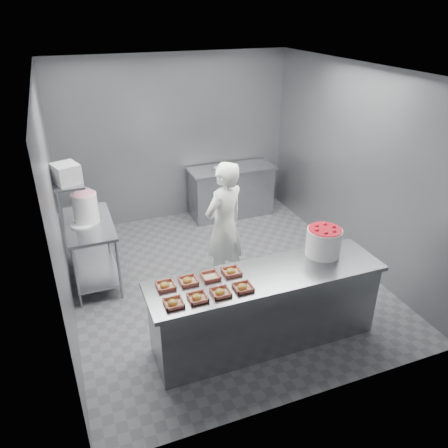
{
  "coord_description": "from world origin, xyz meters",
  "views": [
    {
      "loc": [
        -1.83,
        -4.81,
        3.47
      ],
      "look_at": [
        -0.05,
        -0.2,
        0.96
      ],
      "focal_mm": 35.0,
      "sensor_mm": 36.0,
      "label": 1
    }
  ],
  "objects_px": {
    "prep_table": "(92,243)",
    "appliance": "(66,173)",
    "back_counter": "(231,191)",
    "tray_7": "(231,271)",
    "strawberry_tub": "(324,241)",
    "glaze_bucket": "(85,207)",
    "worker": "(224,226)",
    "service_counter": "(265,308)",
    "tray_3": "(243,287)",
    "tray_5": "(188,281)",
    "tray_2": "(221,292)",
    "tray_0": "(173,303)",
    "tray_4": "(165,286)",
    "tray_1": "(197,298)",
    "tray_6": "(210,276)"
  },
  "relations": [
    {
      "from": "prep_table",
      "to": "appliance",
      "type": "bearing_deg",
      "value": -128.14
    },
    {
      "from": "back_counter",
      "to": "tray_7",
      "type": "relative_size",
      "value": 8.01
    },
    {
      "from": "strawberry_tub",
      "to": "glaze_bucket",
      "type": "bearing_deg",
      "value": 143.25
    },
    {
      "from": "worker",
      "to": "service_counter",
      "type": "bearing_deg",
      "value": 65.44
    },
    {
      "from": "back_counter",
      "to": "tray_3",
      "type": "height_order",
      "value": "tray_3"
    },
    {
      "from": "tray_7",
      "to": "worker",
      "type": "bearing_deg",
      "value": 72.72
    },
    {
      "from": "tray_3",
      "to": "tray_5",
      "type": "distance_m",
      "value": 0.57
    },
    {
      "from": "prep_table",
      "to": "tray_5",
      "type": "bearing_deg",
      "value": -65.43
    },
    {
      "from": "prep_table",
      "to": "worker",
      "type": "height_order",
      "value": "worker"
    },
    {
      "from": "prep_table",
      "to": "tray_7",
      "type": "distance_m",
      "value": 2.24
    },
    {
      "from": "tray_3",
      "to": "tray_2",
      "type": "bearing_deg",
      "value": 180.0
    },
    {
      "from": "tray_0",
      "to": "strawberry_tub",
      "type": "distance_m",
      "value": 1.87
    },
    {
      "from": "tray_0",
      "to": "tray_4",
      "type": "bearing_deg",
      "value": 90.0
    },
    {
      "from": "back_counter",
      "to": "tray_0",
      "type": "bearing_deg",
      "value": -120.04
    },
    {
      "from": "tray_1",
      "to": "glaze_bucket",
      "type": "xyz_separation_m",
      "value": [
        -0.83,
        2.12,
        0.19
      ]
    },
    {
      "from": "tray_3",
      "to": "tray_6",
      "type": "relative_size",
      "value": 1.0
    },
    {
      "from": "tray_2",
      "to": "tray_4",
      "type": "xyz_separation_m",
      "value": [
        -0.48,
        0.31,
        0.0
      ]
    },
    {
      "from": "tray_1",
      "to": "tray_3",
      "type": "relative_size",
      "value": 1.0
    },
    {
      "from": "tray_6",
      "to": "appliance",
      "type": "distance_m",
      "value": 2.14
    },
    {
      "from": "tray_2",
      "to": "glaze_bucket",
      "type": "bearing_deg",
      "value": 116.76
    },
    {
      "from": "prep_table",
      "to": "tray_5",
      "type": "distance_m",
      "value": 2.0
    },
    {
      "from": "tray_0",
      "to": "tray_3",
      "type": "height_order",
      "value": "same"
    },
    {
      "from": "tray_4",
      "to": "tray_6",
      "type": "xyz_separation_m",
      "value": [
        0.48,
        0.0,
        -0.0
      ]
    },
    {
      "from": "tray_1",
      "to": "appliance",
      "type": "height_order",
      "value": "appliance"
    },
    {
      "from": "prep_table",
      "to": "tray_7",
      "type": "xyz_separation_m",
      "value": [
        1.3,
        -1.8,
        0.33
      ]
    },
    {
      "from": "prep_table",
      "to": "strawberry_tub",
      "type": "relative_size",
      "value": 3.04
    },
    {
      "from": "service_counter",
      "to": "tray_4",
      "type": "relative_size",
      "value": 13.88
    },
    {
      "from": "back_counter",
      "to": "appliance",
      "type": "bearing_deg",
      "value": -150.86
    },
    {
      "from": "prep_table",
      "to": "glaze_bucket",
      "type": "height_order",
      "value": "glaze_bucket"
    },
    {
      "from": "service_counter",
      "to": "tray_1",
      "type": "distance_m",
      "value": 0.97
    },
    {
      "from": "worker",
      "to": "appliance",
      "type": "distance_m",
      "value": 2.04
    },
    {
      "from": "tray_3",
      "to": "tray_5",
      "type": "bearing_deg",
      "value": 147.25
    },
    {
      "from": "strawberry_tub",
      "to": "worker",
      "type": "bearing_deg",
      "value": 125.55
    },
    {
      "from": "appliance",
      "to": "tray_5",
      "type": "bearing_deg",
      "value": -76.77
    },
    {
      "from": "tray_0",
      "to": "tray_2",
      "type": "bearing_deg",
      "value": 0.0
    },
    {
      "from": "service_counter",
      "to": "prep_table",
      "type": "distance_m",
      "value": 2.56
    },
    {
      "from": "service_counter",
      "to": "tray_6",
      "type": "xyz_separation_m",
      "value": [
        -0.59,
        0.15,
        0.47
      ]
    },
    {
      "from": "tray_0",
      "to": "tray_3",
      "type": "xyz_separation_m",
      "value": [
        0.72,
        0.0,
        0.0
      ]
    },
    {
      "from": "prep_table",
      "to": "tray_7",
      "type": "bearing_deg",
      "value": -54.07
    },
    {
      "from": "tray_5",
      "to": "service_counter",
      "type": "bearing_deg",
      "value": -10.55
    },
    {
      "from": "prep_table",
      "to": "tray_6",
      "type": "height_order",
      "value": "tray_6"
    },
    {
      "from": "glaze_bucket",
      "to": "tray_0",
      "type": "bearing_deg",
      "value": -74.46
    },
    {
      "from": "appliance",
      "to": "prep_table",
      "type": "bearing_deg",
      "value": 32.98
    },
    {
      "from": "prep_table",
      "to": "appliance",
      "type": "xyz_separation_m",
      "value": [
        -0.17,
        -0.22,
        1.09
      ]
    },
    {
      "from": "tray_2",
      "to": "glaze_bucket",
      "type": "height_order",
      "value": "glaze_bucket"
    },
    {
      "from": "tray_5",
      "to": "appliance",
      "type": "height_order",
      "value": "appliance"
    },
    {
      "from": "service_counter",
      "to": "back_counter",
      "type": "bearing_deg",
      "value": 74.52
    },
    {
      "from": "prep_table",
      "to": "tray_5",
      "type": "height_order",
      "value": "tray_5"
    },
    {
      "from": "tray_7",
      "to": "tray_4",
      "type": "bearing_deg",
      "value": 180.0
    },
    {
      "from": "worker",
      "to": "appliance",
      "type": "bearing_deg",
      "value": -40.03
    }
  ]
}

